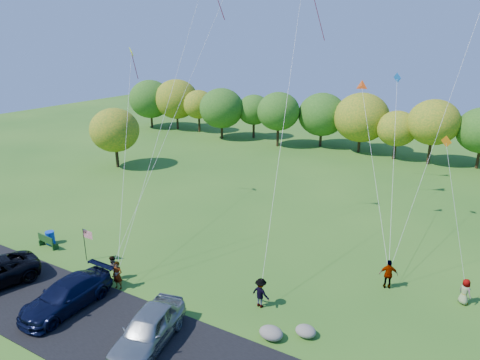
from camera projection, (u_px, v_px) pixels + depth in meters
The scene contains 15 objects.
ground at pixel (166, 296), 25.17m from camera, with size 140.00×140.00×0.00m, color #2A611B.
asphalt_lane at pixel (116, 334), 21.87m from camera, with size 44.00×6.00×0.06m, color black.
treeline at pixel (365, 121), 52.68m from camera, with size 77.08×27.77×8.62m.
minivan_navy at pixel (66, 295), 23.73m from camera, with size 2.23×5.48×1.59m, color black.
minivan_silver at pixel (148, 329), 20.86m from camera, with size 2.07×5.14×1.75m, color #8F9598.
flyer_a at pixel (118, 275), 25.66m from camera, with size 0.65×0.43×1.78m, color #4C4C59.
flyer_b at pixel (113, 268), 26.59m from camera, with size 0.78×0.61×1.61m, color #4C4C59.
flyer_c at pixel (261, 293), 23.92m from camera, with size 1.13×0.65×1.75m, color #4C4C59.
flyer_d at pixel (389, 274), 25.70m from camera, with size 1.09×0.45×1.86m, color #4C4C59.
flyer_e at pixel (465, 292), 24.21m from camera, with size 0.76×0.49×1.55m, color #4C4C59.
park_bench at pixel (47, 241), 30.79m from camera, with size 1.80×0.52×0.99m.
trash_barrel at pixel (50, 238), 31.45m from camera, with size 0.63×0.63×0.95m, color #0D39CD.
flag_assembly at pixel (86, 238), 28.55m from camera, with size 0.87×0.57×2.36m.
boulder_near at pixel (271, 333), 21.51m from camera, with size 1.25×0.98×0.63m, color gray.
boulder_far at pixel (306, 331), 21.70m from camera, with size 1.07×0.89×0.56m, color gray.
Camera 1 is at (14.64, -16.65, 14.41)m, focal length 32.00 mm.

